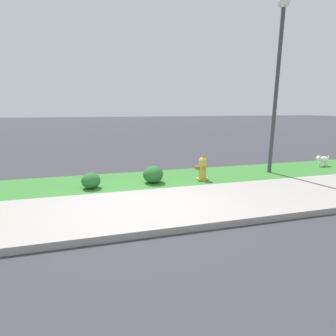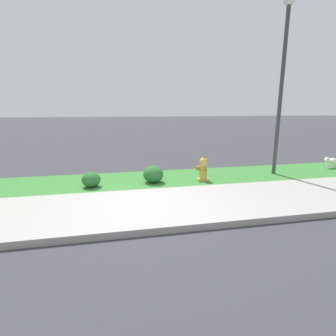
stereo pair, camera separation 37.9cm
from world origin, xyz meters
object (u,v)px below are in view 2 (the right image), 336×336
at_px(small_white_dog, 331,161).
at_px(street_lamp, 284,61).
at_px(fire_hydrant_at_driveway, 203,169).
at_px(shrub_bush_mid_verge, 153,174).
at_px(shrub_bush_far_verge, 91,180).

relative_size(small_white_dog, street_lamp, 0.10).
xyz_separation_m(fire_hydrant_at_driveway, shrub_bush_mid_verge, (-1.35, 0.07, -0.10)).
relative_size(small_white_dog, shrub_bush_far_verge, 1.11).
bearing_deg(fire_hydrant_at_driveway, shrub_bush_mid_verge, 94.30).
xyz_separation_m(small_white_dog, street_lamp, (-2.25, -0.26, 2.96)).
bearing_deg(shrub_bush_mid_verge, small_white_dog, 4.50).
bearing_deg(shrub_bush_mid_verge, fire_hydrant_at_driveway, -3.06).
distance_m(fire_hydrant_at_driveway, shrub_bush_far_verge, 2.93).
bearing_deg(small_white_dog, street_lamp, 7.75).
bearing_deg(shrub_bush_far_verge, small_white_dog, 4.24).
relative_size(street_lamp, shrub_bush_far_verge, 10.71).
bearing_deg(small_white_dog, shrub_bush_far_verge, 5.30).
relative_size(small_white_dog, shrub_bush_mid_verge, 0.95).
xyz_separation_m(small_white_dog, shrub_bush_far_verge, (-7.51, -0.56, -0.04)).
xyz_separation_m(small_white_dog, shrub_bush_mid_verge, (-5.94, -0.47, -0.01)).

